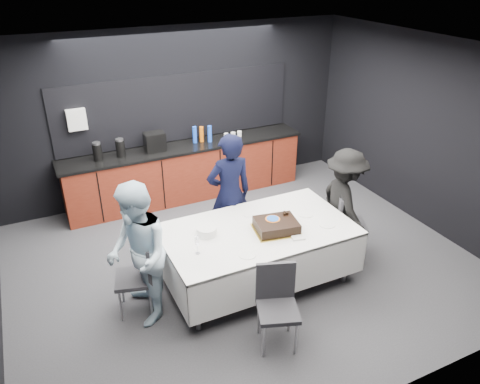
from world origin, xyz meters
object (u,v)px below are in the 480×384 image
cake_assembly (276,226)px  person_center (229,195)px  champagne_flute (197,241)px  person_right (344,203)px  chair_left (140,272)px  plate_stack (207,231)px  chair_near (277,299)px  chair_right (344,219)px  party_table (258,238)px  person_left (138,255)px

cake_assembly → person_center: 0.96m
champagne_flute → person_right: (2.22, 0.27, -0.17)m
person_center → chair_left: bearing=27.9°
plate_stack → chair_left: bearing=-177.2°
plate_stack → chair_left: (-0.84, -0.04, -0.30)m
cake_assembly → chair_near: bearing=-118.8°
chair_right → person_center: 1.61m
chair_right → chair_near: size_ratio=1.00×
party_table → chair_right: chair_right is taller
champagne_flute → chair_right: champagne_flute is taller
cake_assembly → chair_left: cake_assembly is taller
champagne_flute → chair_near: (0.56, -0.82, -0.40)m
party_table → chair_near: chair_near is taller
plate_stack → chair_left: chair_left is taller
party_table → champagne_flute: size_ratio=10.36×
person_center → champagne_flute: bearing=51.3°
champagne_flute → person_center: (0.84, 0.98, -0.07)m
plate_stack → chair_right: size_ratio=0.26×
cake_assembly → chair_left: bearing=171.9°
cake_assembly → person_right: size_ratio=0.39×
party_table → person_right: size_ratio=1.52×
chair_near → party_table: bearing=73.7°
person_right → chair_left: bearing=99.3°
cake_assembly → plate_stack: cake_assembly is taller
champagne_flute → chair_left: 0.78m
chair_right → person_left: bearing=-178.8°
party_table → chair_left: bearing=176.0°
party_table → person_right: 1.38m
champagne_flute → person_center: 1.29m
plate_stack → champagne_flute: size_ratio=1.08×
party_table → person_left: person_left is taller
champagne_flute → chair_left: champagne_flute is taller
plate_stack → champagne_flute: bearing=-127.3°
cake_assembly → chair_near: 1.03m
party_table → plate_stack: 0.66m
plate_stack → cake_assembly: bearing=-19.1°
champagne_flute → person_left: person_left is taller
person_left → plate_stack: bearing=102.5°
cake_assembly → champagne_flute: champagne_flute is taller
chair_right → cake_assembly: bearing=-171.3°
plate_stack → chair_right: 2.00m
plate_stack → chair_right: (1.98, -0.09, -0.30)m
champagne_flute → person_right: 2.25m
chair_near → person_left: size_ratio=0.55×
plate_stack → champagne_flute: champagne_flute is taller
party_table → person_left: size_ratio=1.37×
chair_left → champagne_flute: bearing=-24.6°
person_left → person_right: person_left is taller
person_left → chair_near: bearing=53.2°
chair_right → chair_near: 1.96m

